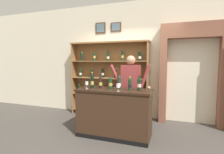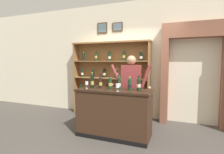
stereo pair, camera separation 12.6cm
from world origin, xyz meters
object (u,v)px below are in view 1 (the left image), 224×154
wine_glass_left (87,84)px  wine_glass_right (118,86)px  tasting_bottle_rosso (92,81)px  shopkeeper (131,84)px  wine_shelf (109,78)px  tasting_bottle_vin_santo (119,83)px  tasting_counter (114,113)px  tasting_bottle_bianco (110,83)px  tasting_bottle_prosecco (101,82)px  tasting_bottle_riserva (139,84)px  tasting_bottle_brunello (130,84)px

wine_glass_left → wine_glass_right: size_ratio=1.05×
tasting_bottle_rosso → shopkeeper: bearing=37.1°
wine_shelf → tasting_bottle_vin_santo: wine_shelf is taller
tasting_bottle_rosso → tasting_counter: bearing=-3.4°
tasting_bottle_rosso → wine_glass_left: size_ratio=2.23×
wine_glass_left → tasting_counter: bearing=13.5°
tasting_bottle_bianco → tasting_bottle_prosecco: bearing=179.2°
shopkeeper → tasting_bottle_prosecco: (-0.53, -0.54, 0.08)m
wine_shelf → tasting_bottle_rosso: wine_shelf is taller
tasting_bottle_rosso → tasting_bottle_prosecco: tasting_bottle_rosso is taller
tasting_bottle_rosso → tasting_bottle_prosecco: (0.19, 0.01, -0.02)m
tasting_counter → wine_glass_left: 0.84m
tasting_bottle_rosso → tasting_bottle_prosecco: 0.20m
tasting_bottle_riserva → wine_glass_right: size_ratio=2.00×
tasting_counter → tasting_bottle_prosecco: size_ratio=5.13×
tasting_counter → shopkeeper: shopkeeper is taller
tasting_bottle_prosecco → tasting_bottle_bianco: size_ratio=1.12×
tasting_bottle_prosecco → wine_glass_right: 0.53m
tasting_bottle_prosecco → tasting_bottle_riserva: 0.84m
wine_shelf → shopkeeper: wine_shelf is taller
tasting_counter → tasting_bottle_vin_santo: tasting_bottle_vin_santo is taller
shopkeeper → tasting_bottle_prosecco: size_ratio=5.64×
tasting_bottle_brunello → wine_glass_right: (-0.18, -0.21, -0.03)m
tasting_bottle_bianco → tasting_bottle_brunello: 0.43m
shopkeeper → wine_glass_left: bearing=-137.1°
shopkeeper → tasting_bottle_vin_santo: (-0.11, -0.54, 0.08)m
tasting_bottle_rosso → tasting_bottle_vin_santo: tasting_bottle_rosso is taller
tasting_bottle_bianco → tasting_counter: bearing=-20.1°
tasting_bottle_prosecco → tasting_bottle_riserva: (0.84, -0.03, 0.00)m
tasting_bottle_bianco → tasting_bottle_brunello: bearing=-3.1°
tasting_bottle_prosecco → wine_glass_right: bearing=-26.7°
wine_shelf → tasting_bottle_brunello: wine_shelf is taller
wine_shelf → tasting_bottle_vin_santo: 1.44m
tasting_bottle_bianco → wine_glass_left: bearing=-159.6°
tasting_bottle_vin_santo → wine_glass_left: (-0.66, -0.17, -0.03)m
tasting_bottle_prosecco → tasting_bottle_bianco: tasting_bottle_prosecco is taller
tasting_bottle_bianco → tasting_bottle_vin_santo: tasting_bottle_vin_santo is taller
tasting_bottle_bianco → tasting_bottle_riserva: bearing=-2.1°
shopkeeper → wine_glass_left: shopkeeper is taller
shopkeeper → tasting_bottle_brunello: (0.12, -0.56, 0.07)m
tasting_counter → wine_glass_left: wine_glass_left is taller
tasting_bottle_bianco → wine_glass_left: (-0.46, -0.17, -0.02)m
tasting_bottle_bianco → wine_glass_right: tasting_bottle_bianco is taller
tasting_bottle_prosecco → wine_glass_left: bearing=-143.7°
tasting_bottle_brunello → wine_glass_left: bearing=-170.5°
wine_glass_left → tasting_bottle_bianco: bearing=20.4°
tasting_counter → tasting_bottle_brunello: size_ratio=5.55×
tasting_bottle_brunello → wine_glass_left: tasting_bottle_brunello is taller
shopkeeper → wine_glass_right: bearing=-94.2°
wine_glass_left → tasting_bottle_riserva: bearing=7.9°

